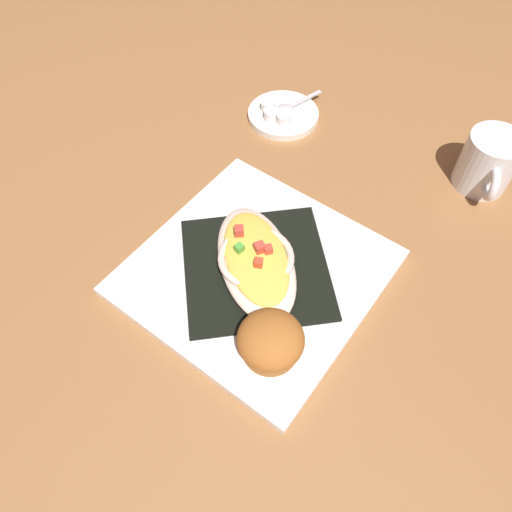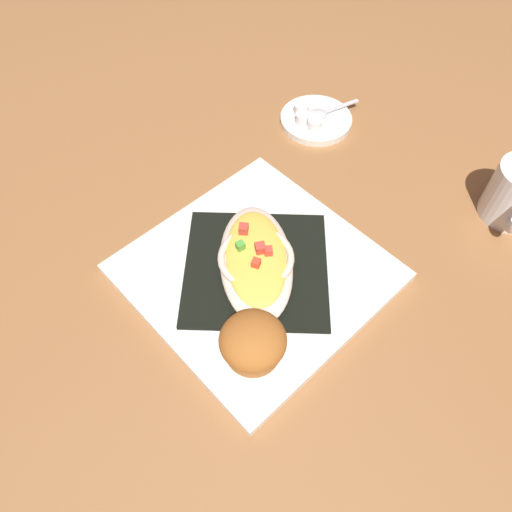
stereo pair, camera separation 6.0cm
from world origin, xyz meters
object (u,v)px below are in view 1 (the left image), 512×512
coffee_mug (487,164)px  creamer_cup_1 (271,115)px  muffin (271,341)px  square_plate (256,272)px  creamer_saucer (283,115)px  creamer_cup_2 (284,119)px  spoon (286,109)px  creamer_cup_0 (268,106)px  gratin_dish (256,260)px

coffee_mug → creamer_cup_1: coffee_mug is taller
muffin → square_plate: bearing=52.0°
creamer_saucer → creamer_cup_2: (-0.02, -0.02, 0.01)m
spoon → creamer_cup_2: (-0.02, -0.02, 0.00)m
spoon → creamer_cup_0: 0.03m
spoon → creamer_cup_1: bearing=171.0°
muffin → creamer_cup_1: bearing=42.7°
creamer_cup_2 → coffee_mug: bearing=-69.3°
creamer_cup_0 → muffin: bearing=-136.7°
creamer_saucer → square_plate: bearing=-144.4°
creamer_saucer → muffin: bearing=-140.1°
square_plate → creamer_cup_1: 0.30m
square_plate → creamer_cup_2: bearing=35.0°
square_plate → spoon: spoon is taller
muffin → creamer_cup_0: size_ratio=3.19×
muffin → coffee_mug: coffee_mug is taller
square_plate → coffee_mug: size_ratio=2.85×
creamer_cup_0 → creamer_cup_1: bearing=-124.7°
creamer_cup_2 → creamer_cup_0: bearing=81.0°
coffee_mug → creamer_cup_2: 0.32m
coffee_mug → creamer_saucer: bearing=106.3°
creamer_saucer → creamer_cup_1: bearing=171.0°
coffee_mug → creamer_cup_2: size_ratio=4.28×
square_plate → coffee_mug: bearing=-19.8°
muffin → spoon: size_ratio=0.75×
creamer_cup_1 → creamer_cup_0: bearing=55.3°
gratin_dish → creamer_saucer: 0.32m
spoon → creamer_cup_0: size_ratio=4.23×
creamer_cup_0 → creamer_cup_2: bearing=-99.0°
coffee_mug → creamer_saucer: coffee_mug is taller
square_plate → creamer_cup_0: creamer_cup_0 is taller
gratin_dish → spoon: (0.27, 0.19, -0.02)m
gratin_dish → creamer_cup_0: bearing=40.3°
coffee_mug → creamer_saucer: 0.33m
muffin → creamer_cup_2: size_ratio=3.19×
muffin → creamer_saucer: muffin is taller
coffee_mug → creamer_cup_0: size_ratio=4.28×
creamer_saucer → creamer_cup_2: 0.03m
gratin_dish → creamer_cup_2: gratin_dish is taller
creamer_saucer → spoon: (0.01, -0.00, 0.01)m
creamer_saucer → spoon: bearing=-9.0°
gratin_dish → coffee_mug: bearing=-19.8°
creamer_cup_0 → square_plate: bearing=-139.7°
muffin → creamer_cup_1: (0.30, 0.28, -0.02)m
coffee_mug → creamer_cup_1: size_ratio=4.28×
square_plate → gratin_dish: size_ratio=1.46×
muffin → creamer_cup_2: bearing=39.7°
muffin → coffee_mug: 0.42m
spoon → creamer_cup_0: (-0.02, 0.02, 0.00)m
creamer_cup_2 → muffin: bearing=-140.3°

